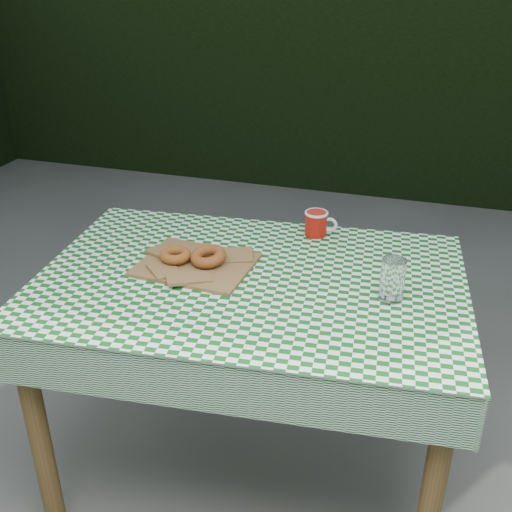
{
  "coord_description": "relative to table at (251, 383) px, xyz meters",
  "views": [
    {
      "loc": [
        0.54,
        -1.34,
        1.62
      ],
      "look_at": [
        0.06,
        0.22,
        0.79
      ],
      "focal_mm": 43.09,
      "sensor_mm": 36.0,
      "label": 1
    }
  ],
  "objects": [
    {
      "name": "drinking_glass",
      "position": [
        0.4,
        -0.0,
        0.44
      ],
      "size": [
        0.08,
        0.08,
        0.12
      ],
      "primitive_type": "cylinder",
      "rotation": [
        0.0,
        0.0,
        -0.32
      ],
      "color": "white",
      "rests_on": "tablecloth"
    },
    {
      "name": "bagel_back",
      "position": [
        -0.14,
        0.03,
        0.42
      ],
      "size": [
        0.15,
        0.15,
        0.03
      ],
      "primitive_type": "torus",
      "rotation": [
        0.0,
        0.0,
        -0.59
      ],
      "color": "brown",
      "rests_on": "paper_bag"
    },
    {
      "name": "tablecloth",
      "position": [
        0.0,
        0.0,
        0.38
      ],
      "size": [
        1.3,
        0.93,
        0.01
      ],
      "primitive_type": "cube",
      "rotation": [
        0.0,
        0.0,
        0.09
      ],
      "color": "#0C5016",
      "rests_on": "table"
    },
    {
      "name": "bagel_front",
      "position": [
        -0.24,
        0.01,
        0.41
      ],
      "size": [
        0.1,
        0.1,
        0.03
      ],
      "primitive_type": "torus",
      "rotation": [
        0.0,
        0.0,
        -0.06
      ],
      "color": "#93421E",
      "rests_on": "paper_bag"
    },
    {
      "name": "coffee_mug",
      "position": [
        0.12,
        0.34,
        0.42
      ],
      "size": [
        0.15,
        0.15,
        0.08
      ],
      "primitive_type": null,
      "rotation": [
        0.0,
        0.0,
        0.06
      ],
      "color": "#B0140B",
      "rests_on": "tablecloth"
    },
    {
      "name": "ground",
      "position": [
        -0.07,
        -0.14,
        -0.38
      ],
      "size": [
        60.0,
        60.0,
        0.0
      ],
      "primitive_type": "plane",
      "color": "#484844",
      "rests_on": "ground"
    },
    {
      "name": "hedge_north",
      "position": [
        -0.07,
        3.06,
        0.53
      ],
      "size": [
        7.0,
        0.7,
        1.8
      ],
      "primitive_type": "cube",
      "color": "black",
      "rests_on": "ground"
    },
    {
      "name": "table",
      "position": [
        0.0,
        0.0,
        0.0
      ],
      "size": [
        1.28,
        0.91,
        0.75
      ],
      "primitive_type": "cube",
      "rotation": [
        0.0,
        0.0,
        0.09
      ],
      "color": "brown",
      "rests_on": "ground"
    },
    {
      "name": "paper_bag",
      "position": [
        -0.18,
        0.02,
        0.39
      ],
      "size": [
        0.34,
        0.28,
        0.02
      ],
      "primitive_type": "cube",
      "rotation": [
        0.0,
        0.0,
        -0.06
      ],
      "color": "olive",
      "rests_on": "tablecloth"
    }
  ]
}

